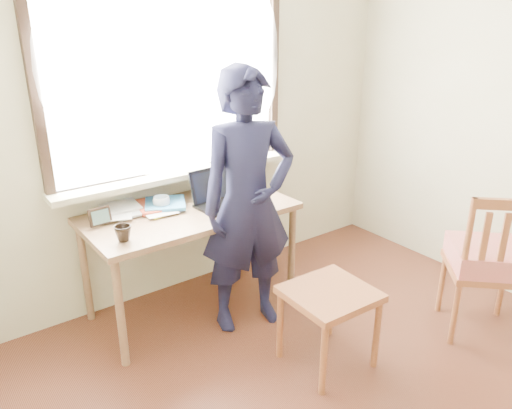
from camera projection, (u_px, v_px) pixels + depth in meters
room_shell at (402, 105)px, 2.12m from camera, size 3.52×4.02×2.61m
desk at (190, 221)px, 3.39m from camera, size 1.41×0.71×0.76m
laptop at (220, 196)px, 3.44m from camera, size 0.38×0.31×0.25m
mug_white at (162, 203)px, 3.37m from camera, size 0.15×0.15×0.09m
mug_dark at (123, 233)px, 2.90m from camera, size 0.13×0.13×0.09m
mouse at (255, 198)px, 3.54m from camera, size 0.08×0.06×0.03m
desk_clutter at (144, 208)px, 3.34m from camera, size 0.90×0.55×0.05m
book_a at (112, 214)px, 3.27m from camera, size 0.23×0.29×0.03m
book_b at (228, 187)px, 3.78m from camera, size 0.26×0.30×0.02m
picture_frame at (100, 218)px, 3.09m from camera, size 0.14×0.02×0.11m
work_chair at (329, 302)px, 2.92m from camera, size 0.50×0.48×0.49m
side_chair at (488, 260)px, 3.18m from camera, size 0.65×0.65×1.01m
person at (248, 203)px, 3.18m from camera, size 0.71×0.54×1.73m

